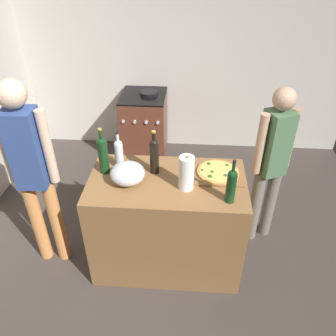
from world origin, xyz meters
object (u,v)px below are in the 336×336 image
(wine_bottle_dark, at_px, (154,154))
(stove, at_px, (145,127))
(wine_bottle_clear, at_px, (119,152))
(person_in_stripes, at_px, (32,168))
(pizza, at_px, (218,172))
(paper_towel_roll, at_px, (186,173))
(wine_bottle_green, at_px, (231,185))
(wine_bottle_amber, at_px, (103,154))
(person_in_red, at_px, (271,161))
(mixing_bowl, at_px, (128,173))

(wine_bottle_dark, height_order, stove, wine_bottle_dark)
(wine_bottle_clear, relative_size, person_in_stripes, 0.19)
(pizza, xyz_separation_m, paper_towel_roll, (-0.25, -0.18, 0.11))
(paper_towel_roll, height_order, wine_bottle_clear, wine_bottle_clear)
(pizza, bearing_deg, wine_bottle_green, -77.75)
(wine_bottle_amber, bearing_deg, wine_bottle_clear, 37.56)
(wine_bottle_green, distance_m, wine_bottle_amber, 1.03)
(person_in_red, bearing_deg, pizza, -150.02)
(mixing_bowl, relative_size, wine_bottle_clear, 0.83)
(pizza, distance_m, stove, 1.93)
(mixing_bowl, bearing_deg, wine_bottle_green, -12.52)
(stove, bearing_deg, wine_bottle_dark, -79.22)
(wine_bottle_amber, distance_m, stove, 1.81)
(wine_bottle_dark, bearing_deg, paper_towel_roll, -36.10)
(wine_bottle_clear, height_order, person_in_stripes, person_in_stripes)
(wine_bottle_dark, xyz_separation_m, stove, (-0.32, 1.66, -0.64))
(wine_bottle_clear, height_order, wine_bottle_dark, wine_bottle_dark)
(pizza, bearing_deg, mixing_bowl, -168.47)
(wine_bottle_clear, bearing_deg, wine_bottle_dark, -10.89)
(wine_bottle_dark, bearing_deg, pizza, -0.72)
(stove, xyz_separation_m, person_in_red, (1.31, -1.39, 0.45))
(wine_bottle_clear, relative_size, stove, 0.35)
(pizza, xyz_separation_m, wine_bottle_amber, (-0.92, -0.02, 0.15))
(wine_bottle_clear, bearing_deg, wine_bottle_green, -23.38)
(mixing_bowl, bearing_deg, stove, 93.85)
(wine_bottle_clear, xyz_separation_m, wine_bottle_amber, (-0.11, -0.08, 0.04))
(wine_bottle_green, height_order, person_in_stripes, person_in_stripes)
(mixing_bowl, distance_m, paper_towel_roll, 0.46)
(wine_bottle_green, relative_size, person_in_red, 0.23)
(mixing_bowl, bearing_deg, paper_towel_roll, -4.93)
(person_in_stripes, bearing_deg, mixing_bowl, -0.08)
(paper_towel_roll, height_order, wine_bottle_amber, wine_bottle_amber)
(person_in_stripes, distance_m, person_in_red, 2.00)
(person_in_red, bearing_deg, paper_towel_roll, -147.88)
(pizza, bearing_deg, stove, 116.45)
(person_in_red, bearing_deg, wine_bottle_amber, -167.96)
(pizza, bearing_deg, person_in_red, 29.98)
(mixing_bowl, relative_size, person_in_stripes, 0.16)
(wine_bottle_green, distance_m, stove, 2.26)
(wine_bottle_dark, bearing_deg, person_in_red, 15.32)
(pizza, xyz_separation_m, person_in_red, (0.48, 0.28, -0.06))
(wine_bottle_green, distance_m, person_in_stripes, 1.54)
(person_in_red, bearing_deg, person_in_stripes, -167.75)
(person_in_stripes, bearing_deg, pizza, 5.59)
(pizza, height_order, person_in_red, person_in_red)
(wine_bottle_amber, bearing_deg, person_in_red, 12.04)
(pizza, xyz_separation_m, mixing_bowl, (-0.71, -0.14, 0.05))
(pizza, bearing_deg, wine_bottle_amber, -178.78)
(wine_bottle_green, bearing_deg, person_in_red, 55.07)
(pizza, bearing_deg, wine_bottle_clear, 175.51)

